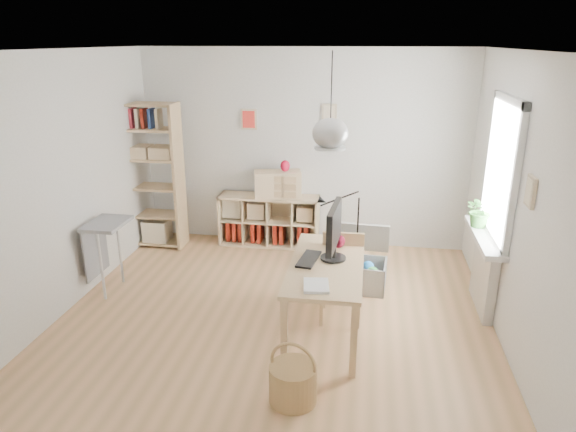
# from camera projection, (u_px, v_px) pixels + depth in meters

# --- Properties ---
(ground) EXTENTS (4.50, 4.50, 0.00)m
(ground) POSITION_uv_depth(u_px,v_px,m) (274.00, 319.00, 5.40)
(ground) COLOR tan
(ground) RESTS_ON ground
(room_shell) EXTENTS (4.50, 4.50, 4.50)m
(room_shell) POSITION_uv_depth(u_px,v_px,m) (330.00, 133.00, 4.53)
(room_shell) COLOR white
(room_shell) RESTS_ON ground
(window_unit) EXTENTS (0.07, 1.16, 1.46)m
(window_unit) POSITION_uv_depth(u_px,v_px,m) (502.00, 170.00, 5.12)
(window_unit) COLOR white
(window_unit) RESTS_ON ground
(radiator) EXTENTS (0.10, 0.80, 0.80)m
(radiator) POSITION_uv_depth(u_px,v_px,m) (484.00, 274.00, 5.51)
(radiator) COLOR silver
(radiator) RESTS_ON ground
(windowsill) EXTENTS (0.22, 1.20, 0.06)m
(windowsill) POSITION_uv_depth(u_px,v_px,m) (485.00, 237.00, 5.37)
(windowsill) COLOR white
(windowsill) RESTS_ON radiator
(desk) EXTENTS (0.70, 1.50, 0.75)m
(desk) POSITION_uv_depth(u_px,v_px,m) (327.00, 272.00, 4.97)
(desk) COLOR tan
(desk) RESTS_ON ground
(cube_shelf) EXTENTS (1.40, 0.38, 0.72)m
(cube_shelf) POSITION_uv_depth(u_px,v_px,m) (268.00, 223.00, 7.32)
(cube_shelf) COLOR beige
(cube_shelf) RESTS_ON ground
(tall_bookshelf) EXTENTS (0.80, 0.38, 2.00)m
(tall_bookshelf) POSITION_uv_depth(u_px,v_px,m) (152.00, 170.00, 7.03)
(tall_bookshelf) COLOR tan
(tall_bookshelf) RESTS_ON ground
(side_table) EXTENTS (0.40, 0.55, 0.85)m
(side_table) POSITION_uv_depth(u_px,v_px,m) (103.00, 237.00, 5.81)
(side_table) COLOR #9A9A9C
(side_table) RESTS_ON ground
(chair) EXTENTS (0.44, 0.44, 0.89)m
(chair) POSITION_uv_depth(u_px,v_px,m) (342.00, 272.00, 5.32)
(chair) COLOR #9A9A9C
(chair) RESTS_ON ground
(wicker_basket) EXTENTS (0.39, 0.39, 0.54)m
(wicker_basket) POSITION_uv_depth(u_px,v_px,m) (293.00, 382.00, 4.13)
(wicker_basket) COLOR #A47A4A
(wicker_basket) RESTS_ON ground
(storage_chest) EXTENTS (0.71, 0.79, 0.69)m
(storage_chest) POSITION_uv_depth(u_px,v_px,m) (359.00, 267.00, 6.08)
(storage_chest) COLOR beige
(storage_chest) RESTS_ON ground
(monitor) EXTENTS (0.25, 0.63, 0.55)m
(monitor) POSITION_uv_depth(u_px,v_px,m) (334.00, 230.00, 4.92)
(monitor) COLOR black
(monitor) RESTS_ON desk
(keyboard) EXTENTS (0.22, 0.44, 0.02)m
(keyboard) POSITION_uv_depth(u_px,v_px,m) (309.00, 259.00, 4.99)
(keyboard) COLOR black
(keyboard) RESTS_ON desk
(task_lamp) EXTENTS (0.47, 0.17, 0.49)m
(task_lamp) POSITION_uv_depth(u_px,v_px,m) (337.00, 210.00, 5.39)
(task_lamp) COLOR black
(task_lamp) RESTS_ON desk
(yarn_ball) EXTENTS (0.14, 0.14, 0.14)m
(yarn_ball) POSITION_uv_depth(u_px,v_px,m) (338.00, 241.00, 5.28)
(yarn_ball) COLOR #4D0A18
(yarn_ball) RESTS_ON desk
(paper_tray) EXTENTS (0.25, 0.30, 0.03)m
(paper_tray) POSITION_uv_depth(u_px,v_px,m) (316.00, 286.00, 4.45)
(paper_tray) COLOR white
(paper_tray) RESTS_ON desk
(drawer_chest) EXTENTS (0.68, 0.43, 0.36)m
(drawer_chest) POSITION_uv_depth(u_px,v_px,m) (278.00, 184.00, 7.06)
(drawer_chest) COLOR beige
(drawer_chest) RESTS_ON cube_shelf
(red_vase) EXTENTS (0.13, 0.13, 0.16)m
(red_vase) POSITION_uv_depth(u_px,v_px,m) (285.00, 166.00, 6.96)
(red_vase) COLOR maroon
(red_vase) RESTS_ON drawer_chest
(potted_plant) EXTENTS (0.41, 0.38, 0.37)m
(potted_plant) POSITION_uv_depth(u_px,v_px,m) (481.00, 210.00, 5.52)
(potted_plant) COLOR #2D6425
(potted_plant) RESTS_ON windowsill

